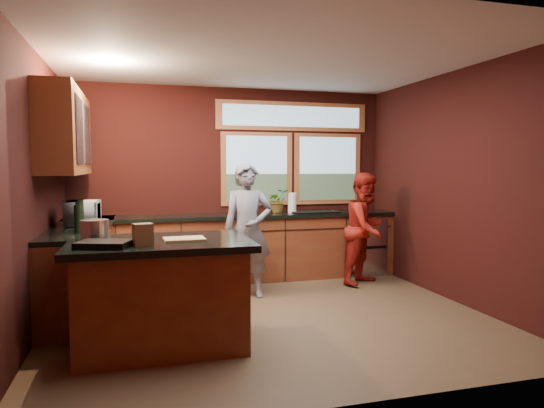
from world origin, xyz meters
name	(u,v)px	position (x,y,z in m)	size (l,w,h in m)	color
floor	(270,316)	(0.00, 0.00, 0.00)	(4.50, 4.50, 0.00)	brown
room_shell	(208,146)	(-0.60, 0.32, 1.80)	(4.52, 4.02, 2.71)	black
back_counter	(252,247)	(0.20, 1.70, 0.46)	(4.50, 0.64, 0.93)	maroon
left_counter	(81,267)	(-1.95, 0.85, 0.47)	(0.64, 2.30, 0.93)	maroon
island	(161,293)	(-1.14, -0.57, 0.48)	(1.55, 1.05, 0.95)	maroon
person_grey	(248,230)	(-0.05, 0.82, 0.81)	(0.59, 0.39, 1.63)	slate
person_red	(366,228)	(1.64, 1.05, 0.75)	(0.73, 0.57, 1.50)	#9F1B12
microwave	(83,213)	(-1.92, 0.90, 1.07)	(0.50, 0.34, 0.27)	#999999
potted_plant	(278,201)	(0.60, 1.75, 1.10)	(0.30, 0.26, 0.33)	#999999
paper_towel	(292,203)	(0.80, 1.70, 1.07)	(0.12, 0.12, 0.28)	white
cutting_board	(184,239)	(-0.94, -0.62, 0.95)	(0.35, 0.25, 0.02)	tan
stock_pot	(95,230)	(-1.69, -0.42, 1.03)	(0.24, 0.24, 0.18)	#B6B6BB
paper_bag	(143,235)	(-1.29, -0.82, 1.03)	(0.15, 0.12, 0.18)	brown
black_tray	(104,244)	(-1.59, -0.82, 0.97)	(0.40, 0.28, 0.05)	black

